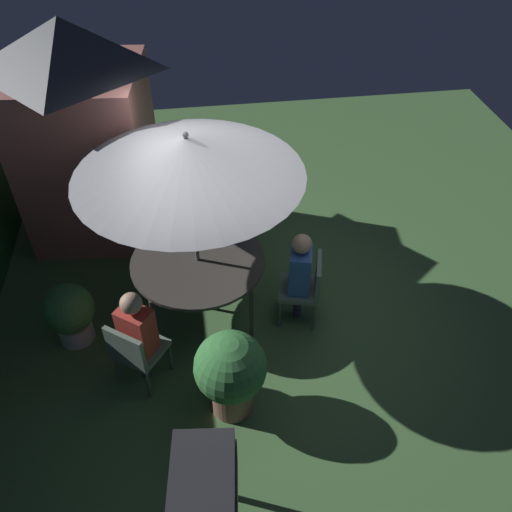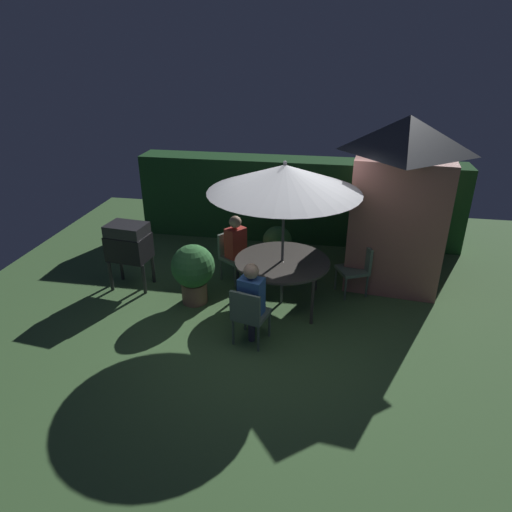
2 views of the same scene
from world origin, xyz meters
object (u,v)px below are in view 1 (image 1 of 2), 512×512
patio_umbrella (188,157)px  bbq_grill (205,492)px  garden_shed (84,133)px  person_in_blue (300,268)px  patio_table (198,263)px  chair_near_shed (135,350)px  potted_plant_by_grill (231,371)px  chair_far_side (306,285)px  person_in_red (137,328)px  potted_plant_by_shed (70,312)px  chair_toward_hedge (150,218)px

patio_umbrella → bbq_grill: (-2.72, 0.11, -1.32)m
garden_shed → person_in_blue: (-2.18, -2.45, -0.72)m
garden_shed → patio_umbrella: garden_shed is taller
patio_table → person_in_blue: 1.18m
patio_table → patio_umbrella: bearing=0.0°
garden_shed → chair_near_shed: (-2.88, -0.58, -0.98)m
potted_plant_by_grill → chair_far_side: bearing=-41.7°
chair_near_shed → chair_far_side: size_ratio=1.00×
bbq_grill → garden_shed: bearing=14.6°
garden_shed → person_in_red: size_ratio=2.34×
potted_plant_by_shed → chair_toward_hedge: bearing=-30.9°
chair_near_shed → chair_far_side: 2.07m
garden_shed → patio_table: size_ratio=1.90×
person_in_red → person_in_blue: same height
patio_table → chair_far_side: bearing=-104.7°
garden_shed → patio_table: bearing=-145.2°
patio_umbrella → chair_near_shed: size_ratio=2.70×
chair_near_shed → chair_toward_hedge: size_ratio=1.00×
patio_table → chair_near_shed: (-1.00, 0.73, -0.23)m
patio_table → potted_plant_by_shed: bearing=100.6°
person_in_blue → garden_shed: bearing=48.4°
patio_umbrella → potted_plant_by_shed: size_ratio=3.09×
potted_plant_by_grill → person_in_blue: 1.49m
chair_far_side → chair_toward_hedge: 2.38m
patio_umbrella → person_in_red: 1.80m
chair_toward_hedge → chair_far_side: bearing=-130.7°
potted_plant_by_shed → potted_plant_by_grill: bearing=-124.7°
garden_shed → person_in_blue: size_ratio=2.34×
chair_near_shed → potted_plant_by_grill: bearing=-115.9°
chair_toward_hedge → potted_plant_by_shed: (-1.51, 0.91, -0.09)m
garden_shed → person_in_red: (-2.81, -0.63, -0.72)m
potted_plant_by_shed → person_in_blue: size_ratio=0.62×
patio_table → person_in_red: size_ratio=1.23×
person_in_blue → potted_plant_by_shed: bearing=89.5°
patio_umbrella → chair_far_side: patio_umbrella is taller
chair_toward_hedge → bbq_grill: bearing=-173.3°
chair_toward_hedge → potted_plant_by_shed: size_ratio=1.14×
patio_umbrella → person_in_blue: 1.81m
potted_plant_by_shed → garden_shed: bearing=-4.7°
bbq_grill → person_in_blue: (2.42, -1.26, -0.06)m
garden_shed → patio_table: (-1.88, -1.31, -0.75)m
patio_umbrella → bbq_grill: patio_umbrella is taller
patio_umbrella → chair_far_side: size_ratio=2.70×
patio_umbrella → potted_plant_by_shed: 2.30m
bbq_grill → person_in_blue: size_ratio=0.95×
potted_plant_by_shed → bbq_grill: bearing=-150.6°
patio_table → potted_plant_by_shed: size_ratio=1.98×
chair_near_shed → chair_toward_hedge: 2.24m
chair_toward_hedge → potted_plant_by_shed: 1.76m
chair_toward_hedge → person_in_red: 2.18m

